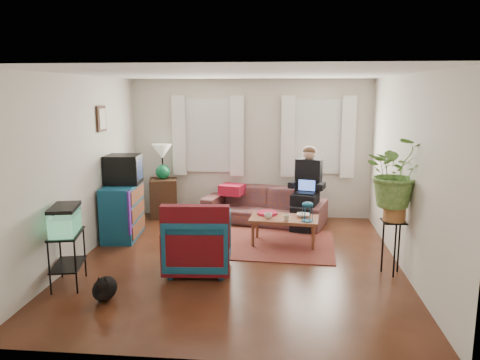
# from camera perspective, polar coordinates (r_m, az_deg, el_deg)

# --- Properties ---
(floor) EXTENTS (4.50, 5.00, 0.01)m
(floor) POSITION_cam_1_polar(r_m,az_deg,el_deg) (6.74, -0.33, -9.87)
(floor) COLOR #4F2B14
(floor) RESTS_ON ground
(ceiling) EXTENTS (4.50, 5.00, 0.01)m
(ceiling) POSITION_cam_1_polar(r_m,az_deg,el_deg) (6.31, -0.35, 12.81)
(ceiling) COLOR white
(ceiling) RESTS_ON wall_back
(wall_back) EXTENTS (4.50, 0.01, 2.60)m
(wall_back) POSITION_cam_1_polar(r_m,az_deg,el_deg) (8.86, 1.29, 3.80)
(wall_back) COLOR silver
(wall_back) RESTS_ON floor
(wall_front) EXTENTS (4.50, 0.01, 2.60)m
(wall_front) POSITION_cam_1_polar(r_m,az_deg,el_deg) (3.97, -3.98, -4.95)
(wall_front) COLOR silver
(wall_front) RESTS_ON floor
(wall_left) EXTENTS (0.01, 5.00, 2.60)m
(wall_left) POSITION_cam_1_polar(r_m,az_deg,el_deg) (6.99, -19.03, 1.33)
(wall_left) COLOR silver
(wall_left) RESTS_ON floor
(wall_right) EXTENTS (0.01, 5.00, 2.60)m
(wall_right) POSITION_cam_1_polar(r_m,az_deg,el_deg) (6.57, 19.60, 0.72)
(wall_right) COLOR silver
(wall_right) RESTS_ON floor
(window_left) EXTENTS (1.08, 0.04, 1.38)m
(window_left) POSITION_cam_1_polar(r_m,az_deg,el_deg) (8.91, -3.88, 5.43)
(window_left) COLOR white
(window_left) RESTS_ON wall_back
(window_right) EXTENTS (1.08, 0.04, 1.38)m
(window_right) POSITION_cam_1_polar(r_m,az_deg,el_deg) (8.81, 9.45, 5.25)
(window_right) COLOR white
(window_right) RESTS_ON wall_back
(curtains_left) EXTENTS (1.36, 0.06, 1.50)m
(curtains_left) POSITION_cam_1_polar(r_m,az_deg,el_deg) (8.83, -3.96, 5.38)
(curtains_left) COLOR white
(curtains_left) RESTS_ON wall_back
(curtains_right) EXTENTS (1.36, 0.06, 1.50)m
(curtains_right) POSITION_cam_1_polar(r_m,az_deg,el_deg) (8.73, 9.49, 5.20)
(curtains_right) COLOR white
(curtains_right) RESTS_ON wall_back
(picture_frame) EXTENTS (0.04, 0.32, 0.40)m
(picture_frame) POSITION_cam_1_polar(r_m,az_deg,el_deg) (7.68, -16.48, 7.16)
(picture_frame) COLOR #3D2616
(picture_frame) RESTS_ON wall_left
(area_rug) EXTENTS (2.09, 1.72, 0.01)m
(area_rug) POSITION_cam_1_polar(r_m,az_deg,el_deg) (7.45, 3.60, -7.79)
(area_rug) COLOR maroon
(area_rug) RESTS_ON floor
(sofa) EXTENTS (2.34, 1.42, 0.86)m
(sofa) POSITION_cam_1_polar(r_m,az_deg,el_deg) (8.55, 2.96, -2.40)
(sofa) COLOR brown
(sofa) RESTS_ON floor
(seated_person) EXTENTS (0.71, 0.80, 1.30)m
(seated_person) POSITION_cam_1_polar(r_m,az_deg,el_deg) (8.30, 8.16, -1.32)
(seated_person) COLOR black
(seated_person) RESTS_ON sofa
(side_table) EXTENTS (0.61, 0.61, 0.74)m
(side_table) POSITION_cam_1_polar(r_m,az_deg,el_deg) (9.07, -9.30, -2.15)
(side_table) COLOR #391F15
(side_table) RESTS_ON floor
(table_lamp) EXTENTS (0.46, 0.46, 0.67)m
(table_lamp) POSITION_cam_1_polar(r_m,az_deg,el_deg) (8.95, -9.43, 2.12)
(table_lamp) COLOR white
(table_lamp) RESTS_ON side_table
(dresser) EXTENTS (0.57, 1.02, 0.88)m
(dresser) POSITION_cam_1_polar(r_m,az_deg,el_deg) (7.92, -14.12, -3.68)
(dresser) COLOR #126170
(dresser) RESTS_ON floor
(crt_tv) EXTENTS (0.58, 0.53, 0.47)m
(crt_tv) POSITION_cam_1_polar(r_m,az_deg,el_deg) (7.88, -14.03, 1.28)
(crt_tv) COLOR black
(crt_tv) RESTS_ON dresser
(aquarium_stand) EXTENTS (0.46, 0.66, 0.67)m
(aquarium_stand) POSITION_cam_1_polar(r_m,az_deg,el_deg) (6.22, -20.26, -9.07)
(aquarium_stand) COLOR black
(aquarium_stand) RESTS_ON floor
(aquarium) EXTENTS (0.41, 0.60, 0.35)m
(aquarium) POSITION_cam_1_polar(r_m,az_deg,el_deg) (6.07, -20.57, -4.51)
(aquarium) COLOR #7FD899
(aquarium) RESTS_ON aquarium_stand
(black_cat) EXTENTS (0.35, 0.45, 0.34)m
(black_cat) POSITION_cam_1_polar(r_m,az_deg,el_deg) (5.72, -16.17, -12.32)
(black_cat) COLOR black
(black_cat) RESTS_ON floor
(armchair) EXTENTS (0.90, 0.85, 0.87)m
(armchair) POSITION_cam_1_polar(r_m,az_deg,el_deg) (6.32, -5.11, -7.16)
(armchair) COLOR #135873
(armchair) RESTS_ON floor
(serape_throw) EXTENTS (0.88, 0.26, 0.71)m
(serape_throw) POSITION_cam_1_polar(r_m,az_deg,el_deg) (5.95, -5.50, -6.50)
(serape_throw) COLOR #9E0A0A
(serape_throw) RESTS_ON armchair
(coffee_table) EXTENTS (1.10, 0.67, 0.44)m
(coffee_table) POSITION_cam_1_polar(r_m,az_deg,el_deg) (7.41, 5.38, -6.19)
(coffee_table) COLOR brown
(coffee_table) RESTS_ON floor
(cup_a) EXTENTS (0.13, 0.13, 0.09)m
(cup_a) POSITION_cam_1_polar(r_m,az_deg,el_deg) (7.27, 3.46, -4.33)
(cup_a) COLOR white
(cup_a) RESTS_ON coffee_table
(cup_b) EXTENTS (0.10, 0.10, 0.09)m
(cup_b) POSITION_cam_1_polar(r_m,az_deg,el_deg) (7.17, 5.67, -4.60)
(cup_b) COLOR beige
(cup_b) RESTS_ON coffee_table
(bowl) EXTENTS (0.23, 0.23, 0.05)m
(bowl) POSITION_cam_1_polar(r_m,az_deg,el_deg) (7.42, 7.70, -4.28)
(bowl) COLOR white
(bowl) RESTS_ON coffee_table
(snack_tray) EXTENTS (0.35, 0.35, 0.04)m
(snack_tray) POSITION_cam_1_polar(r_m,az_deg,el_deg) (7.52, 3.33, -4.05)
(snack_tray) COLOR #B21414
(snack_tray) RESTS_ON coffee_table
(birdcage) EXTENTS (0.19, 0.19, 0.31)m
(birdcage) POSITION_cam_1_polar(r_m,az_deg,el_deg) (7.15, 8.23, -3.81)
(birdcage) COLOR #115B6B
(birdcage) RESTS_ON coffee_table
(plant_stand) EXTENTS (0.32, 0.32, 0.73)m
(plant_stand) POSITION_cam_1_polar(r_m,az_deg,el_deg) (6.50, 18.05, -7.81)
(plant_stand) COLOR black
(plant_stand) RESTS_ON floor
(potted_plant) EXTENTS (0.87, 0.76, 0.92)m
(potted_plant) POSITION_cam_1_polar(r_m,az_deg,el_deg) (6.29, 18.50, -0.32)
(potted_plant) COLOR #599947
(potted_plant) RESTS_ON plant_stand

